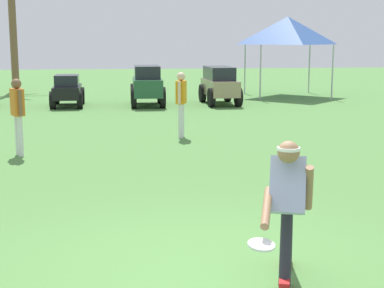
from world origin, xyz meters
TOP-DOWN VIEW (x-y plane):
  - ground_plane at (0.00, 0.00)m, footprint 80.00×80.00m
  - frisbee_thrower at (0.87, -0.27)m, footprint 0.67×1.02m
  - frisbee_in_flight at (0.48, -0.82)m, footprint 0.31×0.31m
  - teammate_near_sideline at (0.72, 8.26)m, footprint 0.30×0.49m
  - teammate_midfield at (-2.77, 6.48)m, footprint 0.33×0.47m
  - parked_car_slot_b at (-2.54, 15.23)m, footprint 1.12×2.22m
  - parked_car_slot_c at (0.23, 15.12)m, footprint 1.18×2.36m
  - parked_car_slot_d at (2.84, 15.28)m, footprint 1.25×2.44m
  - palm_tree_right_of_centre at (-5.40, 21.89)m, footprint 3.73×3.26m
  - event_tent at (6.01, 17.79)m, footprint 2.98×2.98m

SIDE VIEW (x-z plane):
  - ground_plane at x=0.00m, z-range 0.00..0.00m
  - parked_car_slot_b at x=-2.54m, z-range 0.01..1.11m
  - frisbee_in_flight at x=0.48m, z-range 0.56..0.61m
  - parked_car_slot_d at x=2.84m, z-range 0.05..1.39m
  - parked_car_slot_c at x=0.23m, z-range 0.04..1.44m
  - frisbee_thrower at x=0.87m, z-range 0.09..1.51m
  - teammate_near_sideline at x=0.72m, z-range 0.16..1.72m
  - teammate_midfield at x=-2.77m, z-range 0.16..1.72m
  - event_tent at x=6.01m, z-range 1.05..4.24m
  - palm_tree_right_of_centre at x=-5.40m, z-range 0.71..6.50m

